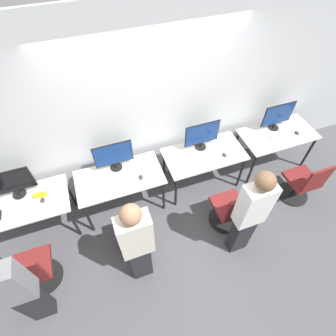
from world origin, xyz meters
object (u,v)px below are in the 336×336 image
Objects in this scene: mouse_left at (141,177)px; office_chair_left at (133,235)px; keyboard_right at (208,158)px; mouse_far_right at (297,133)px; person_left at (137,243)px; office_chair_far_left at (35,272)px; monitor_far_left at (11,183)px; keyboard_far_left at (19,208)px; mouse_right at (225,155)px; monitor_far_right at (278,116)px; keyboard_far_right at (281,136)px; monitor_left at (114,156)px; mouse_far_left at (43,200)px; monitor_right at (202,135)px; office_chair_right at (230,211)px; office_chair_far_right at (302,184)px; person_far_left at (16,291)px; keyboard_left at (122,185)px; person_right at (250,214)px.

mouse_left is 0.79m from office_chair_left.
mouse_far_right is (1.60, 0.01, 0.01)m from keyboard_right.
office_chair_far_left is at bearing 166.38° from person_left.
monitor_far_left is 1.38× the size of keyboard_far_left.
mouse_right is (2.90, -0.31, -0.24)m from monitor_far_left.
monitor_far_right reaches higher than keyboard_far_left.
office_chair_far_left is 4.02m from keyboard_far_right.
monitor_left reaches higher than keyboard_far_left.
mouse_far_left is 3.95m from mouse_far_right.
office_chair_far_left is (0.02, -0.73, -0.38)m from keyboard_far_left.
office_chair_far_left is at bearing -169.64° from keyboard_far_right.
mouse_left is 2.63m from mouse_far_right.
monitor_right is at bearing 4.79° from mouse_far_left.
monitor_far_right reaches higher than mouse_far_left.
office_chair_right is (2.41, -0.80, -0.38)m from mouse_far_left.
office_chair_right and office_chair_far_right have the same top height.
office_chair_far_left is (0.02, -0.97, -0.62)m from monitor_far_left.
person_far_left is at bearing -173.19° from office_chair_right.
keyboard_left is (1.30, 1.02, -0.12)m from person_far_left.
keyboard_far_right is at bearing 20.99° from person_left.
monitor_far_right reaches higher than office_chair_right.
mouse_far_left is 1.16m from person_far_left.
monitor_left and monitor_right have the same top height.
person_right reaches higher than monitor_left.
keyboard_far_left is at bearing 90.98° from person_far_left.
person_right reaches higher than person_far_left.
keyboard_left is 1.00× the size of keyboard_far_right.
office_chair_far_left is at bearing -156.76° from mouse_left.
person_left reaches higher than monitor_far_right.
mouse_far_left is 1.00× the size of mouse_right.
monitor_right reaches higher than keyboard_far_left.
keyboard_left is 0.73× the size of monitor_far_right.
keyboard_left is 1.37m from monitor_right.
keyboard_far_left is at bearing 156.68° from person_right.
person_left is at bearing -137.13° from monitor_right.
keyboard_right is 1.11m from person_right.
office_chair_left reaches higher than mouse_far_right.
monitor_far_right is at bearing -0.08° from monitor_right.
monitor_far_left is at bearing 174.00° from mouse_right.
office_chair_left and office_chair_far_right have the same top height.
person_left reaches higher than keyboard_left.
mouse_far_right is (1.59, 1.11, -0.16)m from person_right.
office_chair_far_right is at bearing -31.90° from mouse_right.
office_chair_far_left is 1.00× the size of office_chair_right.
keyboard_left is (1.32, -0.08, 0.00)m from keyboard_far_left.
monitor_far_left is 0.33× the size of person_left.
monitor_far_right is at bearing 3.15° from keyboard_far_left.
person_right is at bearing -89.44° from keyboard_right.
monitor_far_left is at bearing 179.65° from monitor_right.
monitor_far_right is at bearing 3.05° from mouse_far_left.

